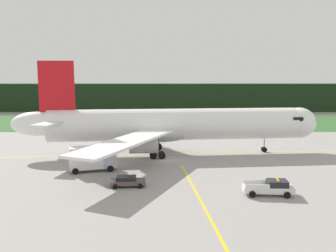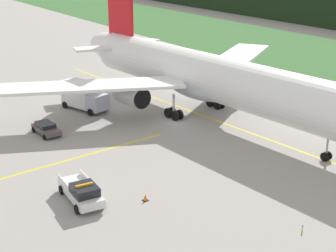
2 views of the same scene
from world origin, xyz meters
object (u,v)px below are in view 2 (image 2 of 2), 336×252
(ops_pickup_truck, at_px, (82,192))
(catering_truck, at_px, (83,95))
(apron_cone, at_px, (145,197))
(airliner, at_px, (210,78))
(staff_car, at_px, (46,128))

(ops_pickup_truck, relative_size, catering_truck, 0.84)
(catering_truck, bearing_deg, apron_cone, -13.31)
(airliner, bearing_deg, catering_truck, -135.15)
(apron_cone, bearing_deg, staff_car, -176.39)
(ops_pickup_truck, relative_size, apron_cone, 10.08)
(airliner, bearing_deg, ops_pickup_truck, -62.45)
(catering_truck, bearing_deg, airliner, 44.85)
(ops_pickup_truck, distance_m, catering_truck, 25.28)
(apron_cone, bearing_deg, catering_truck, 166.69)
(ops_pickup_truck, bearing_deg, apron_cone, 58.66)
(ops_pickup_truck, bearing_deg, airliner, 117.55)
(airliner, height_order, apron_cone, airliner)
(catering_truck, bearing_deg, staff_car, -50.36)
(ops_pickup_truck, bearing_deg, staff_car, 169.18)
(catering_truck, distance_m, staff_car, 9.56)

